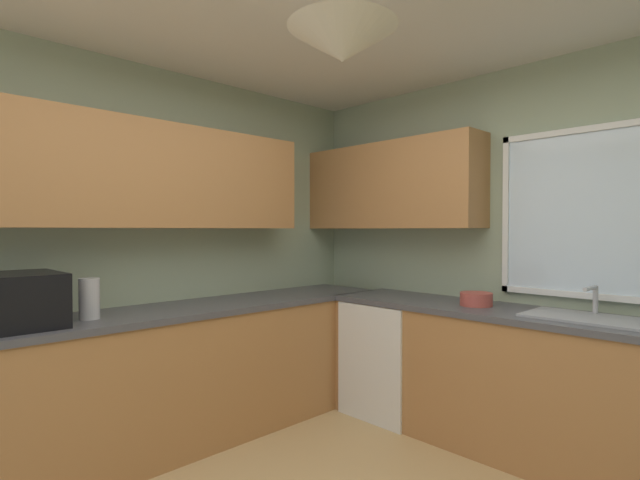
% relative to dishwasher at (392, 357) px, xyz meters
% --- Properties ---
extents(room_shell, '(4.03, 4.06, 2.65)m').
position_rel_dishwasher_xyz_m(room_shell, '(0.60, -1.16, 1.33)').
color(room_shell, '#9EAD8E').
rests_on(room_shell, ground_plane).
extents(counter_run_left, '(0.65, 3.67, 0.92)m').
position_rel_dishwasher_xyz_m(counter_run_left, '(-0.66, -1.63, 0.02)').
color(counter_run_left, '#AD7542').
rests_on(counter_run_left, ground_plane).
extents(counter_run_back, '(3.12, 0.65, 0.92)m').
position_rel_dishwasher_xyz_m(counter_run_back, '(1.20, 0.03, 0.02)').
color(counter_run_back, '#AD7542').
rests_on(counter_run_back, ground_plane).
extents(dishwasher, '(0.60, 0.60, 0.87)m').
position_rel_dishwasher_xyz_m(dishwasher, '(0.00, 0.00, 0.00)').
color(dishwasher, white).
rests_on(dishwasher, ground_plane).
extents(microwave, '(0.48, 0.36, 0.29)m').
position_rel_dishwasher_xyz_m(microwave, '(-0.66, -2.38, 0.63)').
color(microwave, black).
rests_on(microwave, counter_run_left).
extents(kettle, '(0.11, 0.11, 0.24)m').
position_rel_dishwasher_xyz_m(kettle, '(-0.64, -2.05, 0.60)').
color(kettle, '#B7B7BC').
rests_on(kettle, counter_run_left).
extents(sink_assembly, '(0.66, 0.40, 0.19)m').
position_rel_dishwasher_xyz_m(sink_assembly, '(1.38, 0.04, 0.49)').
color(sink_assembly, '#9EA0A5').
rests_on(sink_assembly, counter_run_back).
extents(bowl, '(0.22, 0.22, 0.09)m').
position_rel_dishwasher_xyz_m(bowl, '(0.69, 0.03, 0.53)').
color(bowl, '#B74C42').
rests_on(bowl, counter_run_back).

